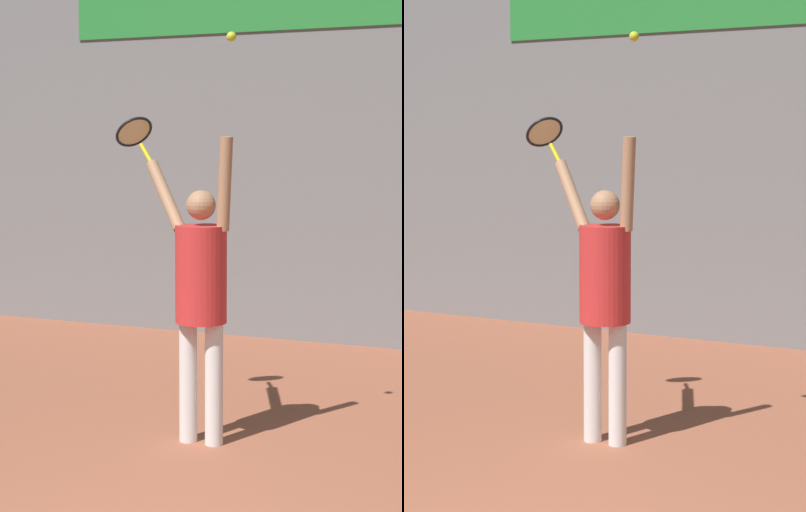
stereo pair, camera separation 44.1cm
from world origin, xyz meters
TOP-DOWN VIEW (x-y plane):
  - tennis_player at (-0.78, 2.73)m, footprint 0.85×0.54m
  - tennis_racket at (-1.51, 3.15)m, footprint 0.41×0.38m
  - tennis_ball at (-0.53, 2.69)m, footprint 0.07×0.07m

SIDE VIEW (x-z plane):
  - tennis_player at x=-0.78m, z-range 0.04..2.25m
  - tennis_racket at x=-1.51m, z-range 2.05..2.42m
  - tennis_ball at x=-0.53m, z-range 2.84..2.91m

